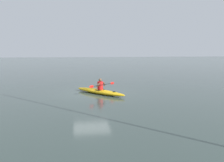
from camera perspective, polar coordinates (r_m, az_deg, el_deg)
The scene contains 3 objects.
ground_plane at distance 16.21m, azimuth -5.07°, elevation -2.95°, with size 160.00×160.00×0.00m, color #384742.
kayak at distance 15.86m, azimuth -3.04°, elevation -2.57°, with size 3.29×3.77×0.31m.
kayaker at distance 15.73m, azimuth -2.83°, elevation -0.94°, with size 1.87×1.56×0.75m.
Camera 1 is at (1.11, 15.89, 2.97)m, focal length 37.52 mm.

